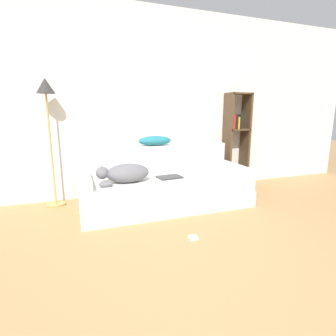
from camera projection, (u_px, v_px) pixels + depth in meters
ground_plane at (231, 303)px, 1.72m from camera, size 20.00×20.00×0.00m
wall_back at (136, 103)px, 3.84m from camera, size 7.95×0.06×2.70m
couch at (166, 192)px, 3.48m from camera, size 2.19×0.93×0.38m
couch_backrest at (156, 159)px, 3.76m from camera, size 2.15×0.15×0.38m
couch_arm_left at (84, 180)px, 3.08m from camera, size 0.15×0.74×0.12m
couch_arm_right at (233, 168)px, 3.76m from camera, size 0.15×0.74×0.12m
dog at (125, 173)px, 3.18m from camera, size 0.64×0.31×0.23m
laptop at (169, 177)px, 3.44m from camera, size 0.33×0.25×0.02m
throw_pillow at (155, 141)px, 3.70m from camera, size 0.47×0.21×0.14m
bookshelf at (236, 134)px, 4.31m from camera, size 0.39×0.26×1.53m
floor_lamp at (47, 106)px, 3.26m from camera, size 0.24×0.24×1.64m
power_adapter at (193, 238)px, 2.58m from camera, size 0.08×0.08×0.03m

